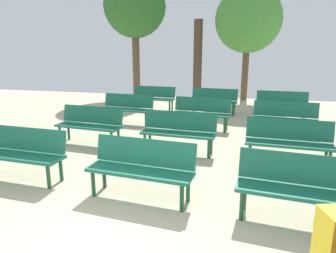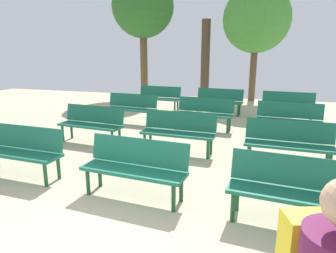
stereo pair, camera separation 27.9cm
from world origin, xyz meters
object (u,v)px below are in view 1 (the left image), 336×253
at_px(bench_r1_c2, 289,139).
at_px(tree_1, 135,7).
at_px(bench_r0_c0, 21,150).
at_px(bench_r0_c1, 142,165).
at_px(bench_r2_c0, 127,107).
at_px(bench_r3_c1, 214,99).
at_px(tree_0, 198,59).
at_px(bench_r2_c2, 285,116).
at_px(tree_2, 248,20).
at_px(bench_r0_c2, 302,185).
at_px(bench_r3_c2, 282,103).
at_px(bench_r2_c1, 201,111).
at_px(bench_r1_c0, 90,123).
at_px(bench_r3_c0, 153,97).

xyz_separation_m(bench_r1_c2, tree_1, (-6.05, 8.10, 3.62)).
relative_size(bench_r0_c0, bench_r0_c1, 0.99).
distance_m(bench_r2_c0, bench_r3_c1, 3.18).
bearing_deg(bench_r3_c1, bench_r0_c0, -107.46).
distance_m(bench_r0_c1, bench_r2_c0, 4.90).
xyz_separation_m(bench_r1_c2, tree_0, (-3.09, 8.33, 1.27)).
distance_m(bench_r2_c2, tree_2, 6.58).
bearing_deg(tree_1, bench_r2_c0, -72.75).
relative_size(bench_r2_c0, bench_r2_c2, 1.00).
relative_size(bench_r0_c2, bench_r3_c2, 1.01).
relative_size(bench_r2_c1, bench_r3_c2, 1.00).
xyz_separation_m(bench_r1_c0, bench_r2_c0, (0.07, 2.18, 0.00)).
bearing_deg(bench_r0_c2, tree_2, 100.11).
height_order(bench_r1_c0, tree_0, tree_0).
bearing_deg(bench_r1_c2, bench_r3_c2, 88.20).
bearing_deg(bench_r1_c2, bench_r0_c2, -90.33).
xyz_separation_m(bench_r0_c1, bench_r3_c2, (2.61, 6.35, 0.00)).
bearing_deg(tree_2, tree_1, 178.97).
relative_size(bench_r0_c0, bench_r3_c0, 1.00).
relative_size(bench_r0_c2, tree_0, 0.46).
bearing_deg(bench_r3_c1, tree_2, 78.60).
bearing_deg(bench_r2_c1, bench_r0_c2, -62.31).
bearing_deg(bench_r3_c1, bench_r3_c2, -0.61).
bearing_deg(bench_r3_c2, tree_1, 153.53).
relative_size(bench_r0_c0, tree_0, 0.46).
distance_m(bench_r0_c0, tree_2, 10.87).
distance_m(bench_r2_c0, bench_r3_c0, 2.19).
height_order(bench_r0_c0, bench_r3_c1, same).
bearing_deg(bench_r0_c2, bench_r2_c1, 118.67).
height_order(bench_r1_c0, bench_r3_c0, same).
distance_m(bench_r0_c0, tree_0, 10.34).
relative_size(bench_r0_c2, bench_r3_c0, 1.01).
bearing_deg(bench_r1_c0, bench_r2_c2, 27.92).
height_order(bench_r0_c2, tree_0, tree_0).
bearing_deg(bench_r3_c2, bench_r0_c1, -108.46).
height_order(bench_r0_c0, bench_r1_c0, same).
relative_size(bench_r3_c1, bench_r3_c2, 1.00).
xyz_separation_m(bench_r2_c1, bench_r3_c2, (2.34, 2.00, 0.00)).
xyz_separation_m(bench_r0_c2, bench_r1_c2, (0.10, 2.12, 0.00)).
relative_size(bench_r0_c1, tree_1, 0.29).
height_order(tree_1, tree_2, tree_1).
bearing_deg(bench_r0_c2, bench_r0_c1, -178.33).
distance_m(bench_r3_c0, tree_0, 4.01).
relative_size(bench_r2_c1, bench_r3_c0, 1.00).
xyz_separation_m(bench_r0_c1, bench_r2_c2, (2.47, 4.19, 0.00)).
distance_m(bench_r2_c2, bench_r3_c0, 4.97).
bearing_deg(bench_r3_c0, bench_r0_c0, -89.86).
distance_m(bench_r0_c2, bench_r3_c0, 7.91).
xyz_separation_m(bench_r2_c1, tree_2, (1.10, 5.63, 2.93)).
distance_m(bench_r1_c2, bench_r2_c1, 3.12).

